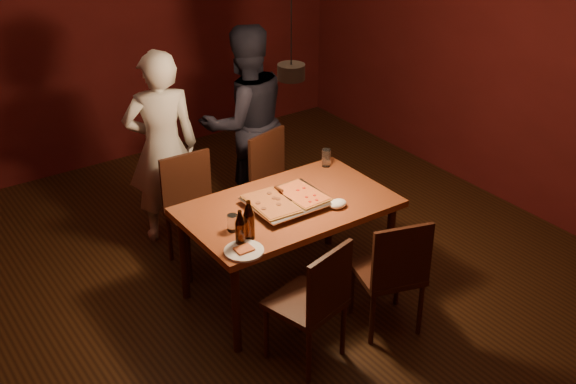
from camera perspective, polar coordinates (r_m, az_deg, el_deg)
room_shell at (r=4.82m, az=0.24°, el=5.52°), size 6.00×6.00×6.00m
dining_table at (r=5.18m, az=0.00°, el=-1.70°), size 1.50×0.90×0.75m
chair_far_left at (r=5.68m, az=-7.53°, el=-0.70°), size 0.44×0.44×0.49m
chair_far_right at (r=6.03m, az=-0.92°, el=1.32°), size 0.51×0.51×0.49m
chair_near_left at (r=4.59m, az=2.21°, el=-8.11°), size 0.51×0.51×0.49m
chair_near_right at (r=4.91m, az=8.35°, el=-5.81°), size 0.52×0.52×0.49m
pizza_tray at (r=5.11m, az=-0.01°, el=-0.88°), size 0.56×0.46×0.05m
pizza_meat at (r=5.04m, az=-1.33°, el=-0.90°), size 0.29×0.44×0.02m
pizza_cheese at (r=5.16m, az=1.10°, el=-0.15°), size 0.27×0.41×0.02m
spatula at (r=5.09m, az=-0.16°, el=-0.48°), size 0.13×0.25×0.04m
beer_bottle_a at (r=4.62m, az=-3.80°, el=-2.85°), size 0.07×0.07×0.25m
beer_bottle_b at (r=4.68m, az=-3.11°, el=-2.21°), size 0.07×0.07×0.28m
water_glass_left at (r=4.82m, az=-4.41°, el=-2.44°), size 0.07×0.07×0.11m
water_glass_right at (r=5.68m, az=3.04°, el=2.71°), size 0.07×0.07×0.14m
plate_slice at (r=4.61m, az=-3.50°, el=-4.66°), size 0.26×0.26×0.03m
napkin at (r=5.10m, az=3.94°, el=-0.94°), size 0.14×0.11×0.06m
diner_white at (r=5.93m, az=-9.91°, el=3.46°), size 0.68×0.54×1.64m
diner_dark at (r=6.26m, az=-3.39°, el=5.52°), size 0.89×0.73×1.71m
pendant_lamp at (r=4.69m, az=0.25°, el=9.60°), size 0.18×0.18×1.10m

